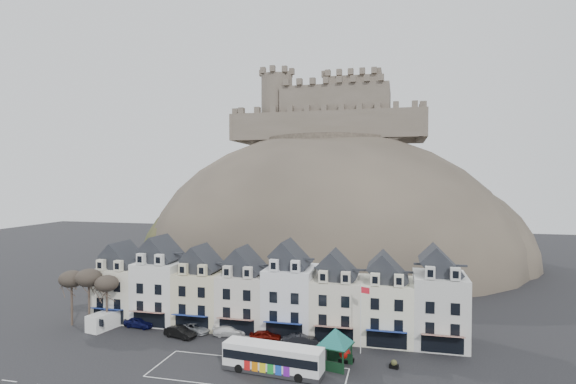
% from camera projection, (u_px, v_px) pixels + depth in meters
% --- Properties ---
extents(ground, '(300.00, 300.00, 0.00)m').
position_uv_depth(ground, '(228.00, 375.00, 50.03)').
color(ground, black).
rests_on(ground, ground).
extents(coach_bay_markings, '(22.00, 7.50, 0.01)m').
position_uv_depth(coach_bay_markings, '(248.00, 372.00, 50.76)').
color(coach_bay_markings, silver).
rests_on(coach_bay_markings, ground).
extents(townhouse_terrace, '(54.40, 9.35, 11.80)m').
position_uv_depth(townhouse_terrace, '(269.00, 293.00, 65.33)').
color(townhouse_terrace, '#EBE6CC').
rests_on(townhouse_terrace, ground).
extents(castle_hill, '(100.00, 76.00, 68.00)m').
position_uv_depth(castle_hill, '(330.00, 263.00, 116.63)').
color(castle_hill, '#38322B').
rests_on(castle_hill, ground).
extents(castle, '(50.20, 22.20, 22.00)m').
position_uv_depth(castle, '(332.00, 112.00, 122.38)').
color(castle, brown).
rests_on(castle, ground).
extents(tree_left_far, '(3.61, 3.61, 8.24)m').
position_uv_depth(tree_left_far, '(71.00, 279.00, 66.96)').
color(tree_left_far, '#3B3026').
rests_on(tree_left_far, ground).
extents(tree_left_mid, '(3.78, 3.78, 8.64)m').
position_uv_depth(tree_left_mid, '(89.00, 278.00, 66.23)').
color(tree_left_mid, '#3B3026').
rests_on(tree_left_mid, ground).
extents(tree_left_near, '(3.43, 3.43, 7.84)m').
position_uv_depth(tree_left_near, '(107.00, 284.00, 65.53)').
color(tree_left_near, '#3B3026').
rests_on(tree_left_near, ground).
extents(bus, '(11.68, 3.79, 3.24)m').
position_uv_depth(bus, '(273.00, 357.00, 50.59)').
color(bus, '#262628').
rests_on(bus, ground).
extents(bus_shelter, '(7.04, 7.04, 4.58)m').
position_uv_depth(bus_shelter, '(335.00, 337.00, 52.16)').
color(bus_shelter, black).
rests_on(bus_shelter, ground).
extents(red_buoy, '(1.40, 1.40, 1.74)m').
position_uv_depth(red_buoy, '(345.00, 354.00, 53.71)').
color(red_buoy, black).
rests_on(red_buoy, ground).
extents(flagpole, '(1.17, 0.57, 8.74)m').
position_uv_depth(flagpole, '(361.00, 314.00, 56.01)').
color(flagpole, silver).
rests_on(flagpole, ground).
extents(white_van, '(3.27, 5.61, 2.40)m').
position_uv_depth(white_van, '(105.00, 320.00, 65.63)').
color(white_van, white).
rests_on(white_van, ground).
extents(planter_west, '(1.01, 0.66, 0.95)m').
position_uv_depth(planter_west, '(350.00, 358.00, 53.72)').
color(planter_west, black).
rests_on(planter_west, ground).
extents(planter_east, '(1.12, 0.77, 1.02)m').
position_uv_depth(planter_east, '(394.00, 364.00, 51.81)').
color(planter_east, black).
rests_on(planter_east, ground).
extents(car_navy, '(4.79, 2.36, 1.57)m').
position_uv_depth(car_navy, '(139.00, 322.00, 66.12)').
color(car_navy, '#0B0E3B').
rests_on(car_navy, ground).
extents(car_black, '(4.91, 2.81, 1.53)m').
position_uv_depth(car_black, '(180.00, 332.00, 61.87)').
color(car_black, black).
rests_on(car_black, ground).
extents(car_silver, '(5.05, 3.73, 1.29)m').
position_uv_depth(car_silver, '(196.00, 328.00, 63.95)').
color(car_silver, '#989B9F').
rests_on(car_silver, ground).
extents(car_white, '(5.08, 3.14, 1.38)m').
position_uv_depth(car_white, '(230.00, 331.00, 62.71)').
color(car_white, white).
rests_on(car_white, ground).
extents(car_maroon, '(4.59, 2.61, 1.47)m').
position_uv_depth(car_maroon, '(265.00, 336.00, 60.50)').
color(car_maroon, '#570A04').
rests_on(car_maroon, ground).
extents(car_charcoal, '(4.97, 3.13, 1.55)m').
position_uv_depth(car_charcoal, '(300.00, 340.00, 58.74)').
color(car_charcoal, black).
rests_on(car_charcoal, ground).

